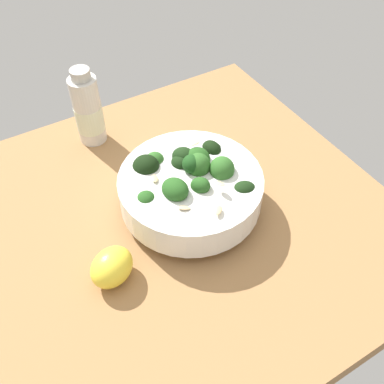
{
  "coord_description": "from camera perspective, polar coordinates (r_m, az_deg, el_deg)",
  "views": [
    {
      "loc": [
        -21.44,
        -39.6,
        53.84
      ],
      "look_at": [
        1.66,
        -0.43,
        4.0
      ],
      "focal_mm": 40.97,
      "sensor_mm": 36.0,
      "label": 1
    }
  ],
  "objects": [
    {
      "name": "lemon_wedge",
      "position": [
        0.62,
        -10.4,
        -9.59
      ],
      "size": [
        8.22,
        7.65,
        5.11
      ],
      "primitive_type": "ellipsoid",
      "rotation": [
        0.0,
        0.0,
        0.47
      ],
      "color": "yellow",
      "rests_on": "ground_plane"
    },
    {
      "name": "ground_plane",
      "position": [
        0.72,
        -1.31,
        -3.55
      ],
      "size": [
        63.98,
        63.98,
        4.16
      ],
      "primitive_type": "cube",
      "color": "#996D42"
    },
    {
      "name": "bowl_of_broccoli",
      "position": [
        0.67,
        -0.06,
        0.56
      ],
      "size": [
        22.08,
        22.08,
        10.15
      ],
      "color": "white",
      "rests_on": "ground_plane"
    },
    {
      "name": "bottle_tall",
      "position": [
        0.81,
        -13.37,
        10.22
      ],
      "size": [
        5.02,
        5.02,
        14.65
      ],
      "color": "beige",
      "rests_on": "ground_plane"
    }
  ]
}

